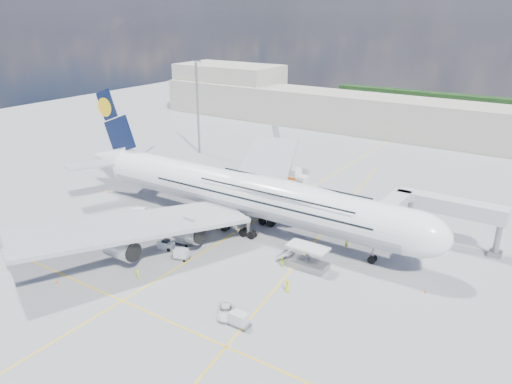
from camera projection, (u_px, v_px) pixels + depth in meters
The scene contains 31 objects.
ground at pixel (211, 247), 85.37m from camera, with size 300.00×300.00×0.00m, color gray.
taxi_line_main at pixel (211, 247), 85.37m from camera, with size 0.25×220.00×0.01m, color yellow.
taxi_line_cross at pixel (122, 301), 69.75m from camera, with size 120.00×0.25×0.01m, color yellow.
taxi_line_diag at pixel (311, 246), 85.90m from camera, with size 0.25×100.00×0.01m, color yellow.
airliner at pixel (245, 193), 90.67m from camera, with size 77.26×79.15×23.71m.
jet_bridge at pixel (427, 208), 83.84m from camera, with size 18.80×12.10×8.50m.
cargo_loader at pixel (306, 260), 78.45m from camera, with size 8.53×3.20×3.67m.
light_mast at pixel (198, 106), 136.75m from camera, with size 3.00×0.70×25.50m.
terminal at pixel (398, 118), 157.47m from camera, with size 180.00×16.00×12.00m, color #B2AD9E.
hangar at pixel (229, 88), 196.76m from camera, with size 40.00×22.00×18.00m, color #B2AD9E.
dolly_row_a at pixel (160, 228), 90.51m from camera, with size 2.94×1.68×1.82m.
dolly_row_b at pixel (103, 238), 87.88m from camera, with size 3.24×1.86×0.46m.
dolly_row_c at pixel (183, 242), 86.60m from camera, with size 3.58×2.21×0.50m.
dolly_back at pixel (140, 212), 97.65m from camera, with size 3.23×2.63×1.81m.
dolly_nose_far at pixel (239, 319), 63.91m from camera, with size 2.97×1.59×1.88m.
dolly_nose_near at pixel (181, 254), 81.06m from camera, with size 3.21×2.34×1.82m.
baggage_tug at pixel (166, 245), 84.50m from camera, with size 2.94×1.75×1.72m.
catering_truck_inner at pixel (291, 178), 113.90m from camera, with size 7.56×3.14×4.46m.
catering_truck_outer at pixel (273, 170), 120.16m from camera, with size 7.49×5.58×4.12m.
service_van at pixel (226, 311), 66.31m from camera, with size 2.05×4.44×1.23m, color white.
crew_nose at pixel (346, 244), 84.86m from camera, with size 0.56×0.37×1.55m, color #BDE317.
crew_loader at pixel (282, 263), 78.51m from camera, with size 0.81×0.63×1.66m, color #D2F619.
crew_wing at pixel (92, 243), 85.25m from camera, with size 0.88×0.37×1.50m, color #D3EB18.
crew_van at pixel (287, 286), 71.68m from camera, with size 0.93×0.61×1.91m, color #D4E017.
crew_tug at pixel (137, 275), 74.99m from camera, with size 1.03×0.59×1.60m, color #CBF419.
cone_nose at pixel (425, 291), 71.64m from camera, with size 0.38×0.38×0.48m.
cone_wing_left_inner at pixel (258, 196), 107.92m from camera, with size 0.44×0.44×0.56m.
cone_wing_left_outer at pixel (258, 183), 115.80m from camera, with size 0.39×0.39×0.50m.
cone_wing_right_inner at pixel (183, 254), 82.53m from camera, with size 0.47×0.47×0.59m.
cone_wing_right_outer at pixel (57, 281), 74.27m from camera, with size 0.42×0.42×0.53m.
cone_tail at pixel (108, 191), 110.69m from camera, with size 0.41×0.41×0.52m.
Camera 1 is at (48.98, -59.67, 38.43)m, focal length 35.00 mm.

